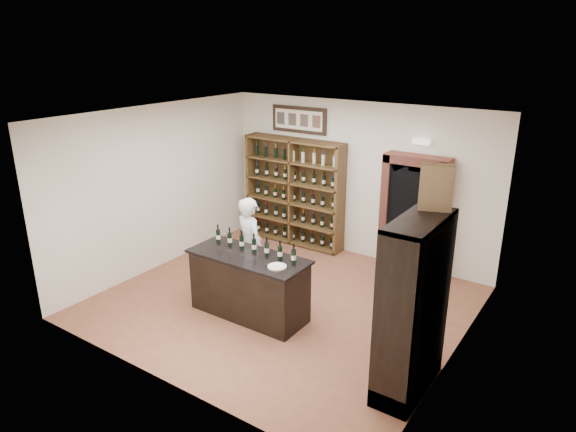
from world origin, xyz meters
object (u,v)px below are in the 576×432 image
object	(u,v)px
counter_bottle_0	(218,236)
wine_shelf	(295,192)
tasting_counter	(249,286)
shopkeeper	(250,246)
side_cabinet	(413,334)
wine_crate	(436,187)

from	to	relation	value
counter_bottle_0	wine_shelf	bearing A→B (deg)	97.76
tasting_counter	shopkeeper	xyz separation A→B (m)	(-0.44, 0.60, 0.34)
side_cabinet	wine_crate	xyz separation A→B (m)	(-0.02, 0.39, 1.71)
tasting_counter	shopkeeper	size ratio (longest dim) A/B	1.12
counter_bottle_0	shopkeeper	xyz separation A→B (m)	(0.28, 0.45, -0.27)
tasting_counter	wine_crate	xyz separation A→B (m)	(2.70, 0.09, 1.97)
wine_shelf	tasting_counter	world-z (taller)	wine_shelf
tasting_counter	wine_crate	size ratio (longest dim) A/B	3.51
counter_bottle_0	side_cabinet	world-z (taller)	side_cabinet
wine_shelf	side_cabinet	size ratio (longest dim) A/B	1.00
wine_shelf	counter_bottle_0	world-z (taller)	wine_shelf
counter_bottle_0	shopkeeper	distance (m)	0.60
tasting_counter	counter_bottle_0	bearing A→B (deg)	168.52
shopkeeper	wine_crate	size ratio (longest dim) A/B	3.13
counter_bottle_0	side_cabinet	xyz separation A→B (m)	(3.44, -0.45, -0.35)
wine_shelf	wine_crate	world-z (taller)	wine_crate
wine_shelf	wine_crate	bearing A→B (deg)	-36.76
tasting_counter	counter_bottle_0	size ratio (longest dim) A/B	6.27
shopkeeper	wine_shelf	bearing A→B (deg)	-54.21
wine_shelf	counter_bottle_0	size ratio (longest dim) A/B	7.33
wine_shelf	shopkeeper	world-z (taller)	wine_shelf
tasting_counter	wine_crate	world-z (taller)	wine_crate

